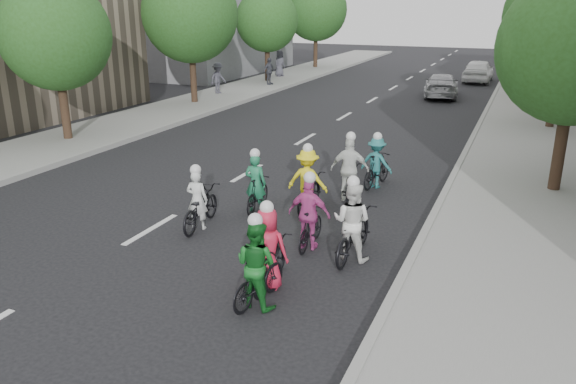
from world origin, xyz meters
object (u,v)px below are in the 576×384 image
Objects in this scene: spectator_2 at (280,63)px; cyclist_3 at (310,220)px; cyclist_2 at (308,186)px; spectator_1 at (269,71)px; cyclist_1 at (257,270)px; cyclist_4 at (269,257)px; cyclist_0 at (199,206)px; spectator_0 at (218,78)px; cyclist_8 at (350,177)px; follow_car_lead at (441,85)px; cyclist_6 at (352,229)px; cyclist_7 at (376,166)px; cyclist_5 at (257,189)px; follow_car_trail at (478,71)px.

cyclist_3 is at bearing -138.32° from spectator_2.
spectator_1 reaches higher than cyclist_2.
cyclist_1 is 0.71m from cyclist_4.
spectator_0 is (-9.46, 17.36, 0.47)m from cyclist_0.
cyclist_8 reaches higher than cyclist_0.
follow_car_lead is 2.59× the size of spectator_0.
cyclist_8 is 1.06× the size of spectator_2.
cyclist_2 is at bearing 45.82° from cyclist_8.
cyclist_6 is 1.19× the size of spectator_1.
spectator_1 is at bearing -70.47° from cyclist_4.
cyclist_1 is at bearing 99.07° from cyclist_7.
spectator_1 reaches higher than cyclist_7.
spectator_1 reaches higher than cyclist_0.
cyclist_2 is 1.07× the size of spectator_1.
cyclist_0 is 1.12× the size of spectator_0.
cyclist_3 is at bearing -139.30° from spectator_1.
cyclist_6 reaches higher than spectator_1.
cyclist_3 reaches higher than cyclist_5.
cyclist_0 is at bearing -143.60° from spectator_2.
cyclist_1 is 32.02m from follow_car_trail.
cyclist_5 is (-2.07, 1.60, -0.07)m from cyclist_3.
follow_car_trail is at bearing -43.66° from spectator_1.
cyclist_6 is (3.05, -1.71, 0.07)m from cyclist_5.
cyclist_5 is (-1.17, -0.61, -0.07)m from cyclist_2.
cyclist_8 is 0.43× the size of follow_car_trail.
cyclist_0 is 19.77m from spectator_0.
spectator_1 is (-9.06, 20.18, 0.40)m from cyclist_5.
follow_car_trail reaches higher than follow_car_lead.
spectator_1 is at bearing -45.62° from cyclist_7.
cyclist_3 is at bearing 81.62° from cyclist_8.
cyclist_1 is 2.62m from cyclist_3.
follow_car_trail is at bearing -101.14° from cyclist_5.
cyclist_3 reaches higher than follow_car_trail.
follow_car_lead is 12.60m from spectator_0.
cyclist_8 is at bearing -135.54° from spectator_1.
follow_car_lead is (-0.48, 23.96, 0.05)m from cyclist_4.
follow_car_lead is at bearing -99.40° from cyclist_8.
cyclist_4 is at bearing 113.99° from cyclist_5.
cyclist_6 is at bearing -128.37° from spectator_0.
cyclist_0 is 23.24m from spectator_1.
cyclist_5 reaches higher than cyclist_0.
cyclist_8 is (1.93, 1.76, 0.08)m from cyclist_5.
cyclist_4 is (0.82, -4.13, -0.05)m from cyclist_2.
cyclist_4 is at bearing 136.48° from cyclist_0.
cyclist_2 is at bearing -69.29° from cyclist_1.
follow_car_trail is (0.73, 29.39, 0.11)m from cyclist_3.
cyclist_7 reaches higher than follow_car_trail.
cyclist_4 is 0.93× the size of cyclist_8.
cyclist_6 is 3.65m from cyclist_8.
cyclist_7 is at bearing -130.76° from cyclist_0.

